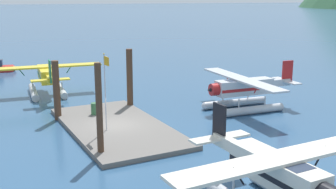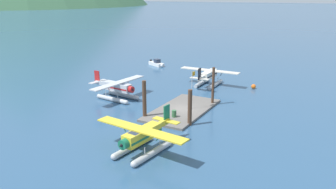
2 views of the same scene
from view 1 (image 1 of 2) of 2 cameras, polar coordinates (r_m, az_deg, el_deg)
ground_plane at (r=29.16m, az=-7.14°, el=-4.73°), size 1200.00×1200.00×0.00m
dock_platform at (r=29.11m, az=-7.15°, el=-4.44°), size 12.68×6.28×0.30m
piling_near_left at (r=31.66m, az=-15.11°, el=0.53°), size 0.51×0.51×4.45m
piling_near_right at (r=23.52m, az=-9.45°, el=-2.24°), size 0.37×0.37×5.46m
piling_far_left at (r=33.87m, az=-5.30°, el=2.14°), size 0.51×0.51×4.92m
flagpole at (r=27.06m, az=-8.60°, el=1.63°), size 0.95×0.10×5.16m
fuel_drum at (r=31.78m, az=-10.05°, el=-1.93°), size 0.62×0.62×0.88m
seaplane_yellow_port_aft at (r=40.51m, az=-16.42°, el=2.21°), size 7.95×10.49×3.84m
seaplane_silver_bow_centre at (r=33.82m, az=10.37°, el=0.44°), size 10.49×7.96×3.84m
seaplane_cream_stbd_fwd at (r=18.11m, az=14.69°, el=-11.17°), size 7.98×10.41×3.84m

